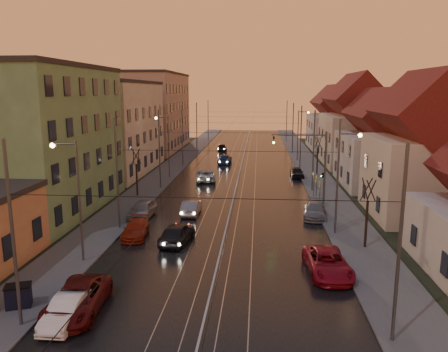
% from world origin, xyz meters
% --- Properties ---
extents(ground, '(160.00, 160.00, 0.00)m').
position_xyz_m(ground, '(0.00, 0.00, 0.00)').
color(ground, black).
rests_on(ground, ground).
extents(road, '(16.00, 120.00, 0.04)m').
position_xyz_m(road, '(0.00, 40.00, 0.02)').
color(road, black).
rests_on(road, ground).
extents(sidewalk_left, '(4.00, 120.00, 0.15)m').
position_xyz_m(sidewalk_left, '(-10.00, 40.00, 0.07)').
color(sidewalk_left, '#4C4C4C').
rests_on(sidewalk_left, ground).
extents(sidewalk_right, '(4.00, 120.00, 0.15)m').
position_xyz_m(sidewalk_right, '(10.00, 40.00, 0.07)').
color(sidewalk_right, '#4C4C4C').
rests_on(sidewalk_right, ground).
extents(tram_rail_0, '(0.06, 120.00, 0.03)m').
position_xyz_m(tram_rail_0, '(-2.20, 40.00, 0.06)').
color(tram_rail_0, gray).
rests_on(tram_rail_0, road).
extents(tram_rail_1, '(0.06, 120.00, 0.03)m').
position_xyz_m(tram_rail_1, '(-0.77, 40.00, 0.06)').
color(tram_rail_1, gray).
rests_on(tram_rail_1, road).
extents(tram_rail_2, '(0.06, 120.00, 0.03)m').
position_xyz_m(tram_rail_2, '(0.77, 40.00, 0.06)').
color(tram_rail_2, gray).
rests_on(tram_rail_2, road).
extents(tram_rail_3, '(0.06, 120.00, 0.03)m').
position_xyz_m(tram_rail_3, '(2.20, 40.00, 0.06)').
color(tram_rail_3, gray).
rests_on(tram_rail_3, road).
extents(apartment_left_1, '(10.00, 18.00, 13.00)m').
position_xyz_m(apartment_left_1, '(-17.50, 14.00, 6.50)').
color(apartment_left_1, '#5A7E50').
rests_on(apartment_left_1, ground).
extents(apartment_left_2, '(10.00, 20.00, 12.00)m').
position_xyz_m(apartment_left_2, '(-17.50, 34.00, 6.00)').
color(apartment_left_2, '#BAA790').
rests_on(apartment_left_2, ground).
extents(apartment_left_3, '(10.00, 24.00, 14.00)m').
position_xyz_m(apartment_left_3, '(-17.50, 58.00, 7.00)').
color(apartment_left_3, '#A27D68').
rests_on(apartment_left_3, ground).
extents(house_right_1, '(8.67, 10.20, 10.80)m').
position_xyz_m(house_right_1, '(17.00, 15.00, 5.45)').
color(house_right_1, beige).
rests_on(house_right_1, ground).
extents(house_right_2, '(9.18, 12.24, 9.20)m').
position_xyz_m(house_right_2, '(17.00, 28.00, 4.64)').
color(house_right_2, '#BAB6AC').
rests_on(house_right_2, ground).
extents(house_right_3, '(9.18, 14.28, 11.50)m').
position_xyz_m(house_right_3, '(17.00, 43.00, 5.80)').
color(house_right_3, beige).
rests_on(house_right_3, ground).
extents(house_right_4, '(9.18, 16.32, 10.00)m').
position_xyz_m(house_right_4, '(17.00, 61.00, 5.05)').
color(house_right_4, '#BAB6AC').
rests_on(house_right_4, ground).
extents(catenary_pole_l_0, '(0.16, 0.16, 9.00)m').
position_xyz_m(catenary_pole_l_0, '(-8.60, -6.00, 4.50)').
color(catenary_pole_l_0, '#595B60').
rests_on(catenary_pole_l_0, ground).
extents(catenary_pole_r_0, '(0.16, 0.16, 9.00)m').
position_xyz_m(catenary_pole_r_0, '(8.60, -6.00, 4.50)').
color(catenary_pole_r_0, '#595B60').
rests_on(catenary_pole_r_0, ground).
extents(catenary_pole_l_1, '(0.16, 0.16, 9.00)m').
position_xyz_m(catenary_pole_l_1, '(-8.60, 9.00, 4.50)').
color(catenary_pole_l_1, '#595B60').
rests_on(catenary_pole_l_1, ground).
extents(catenary_pole_r_1, '(0.16, 0.16, 9.00)m').
position_xyz_m(catenary_pole_r_1, '(8.60, 9.00, 4.50)').
color(catenary_pole_r_1, '#595B60').
rests_on(catenary_pole_r_1, ground).
extents(catenary_pole_l_2, '(0.16, 0.16, 9.00)m').
position_xyz_m(catenary_pole_l_2, '(-8.60, 24.00, 4.50)').
color(catenary_pole_l_2, '#595B60').
rests_on(catenary_pole_l_2, ground).
extents(catenary_pole_r_2, '(0.16, 0.16, 9.00)m').
position_xyz_m(catenary_pole_r_2, '(8.60, 24.00, 4.50)').
color(catenary_pole_r_2, '#595B60').
rests_on(catenary_pole_r_2, ground).
extents(catenary_pole_l_3, '(0.16, 0.16, 9.00)m').
position_xyz_m(catenary_pole_l_3, '(-8.60, 39.00, 4.50)').
color(catenary_pole_l_3, '#595B60').
rests_on(catenary_pole_l_3, ground).
extents(catenary_pole_r_3, '(0.16, 0.16, 9.00)m').
position_xyz_m(catenary_pole_r_3, '(8.60, 39.00, 4.50)').
color(catenary_pole_r_3, '#595B60').
rests_on(catenary_pole_r_3, ground).
extents(catenary_pole_l_4, '(0.16, 0.16, 9.00)m').
position_xyz_m(catenary_pole_l_4, '(-8.60, 54.00, 4.50)').
color(catenary_pole_l_4, '#595B60').
rests_on(catenary_pole_l_4, ground).
extents(catenary_pole_r_4, '(0.16, 0.16, 9.00)m').
position_xyz_m(catenary_pole_r_4, '(8.60, 54.00, 4.50)').
color(catenary_pole_r_4, '#595B60').
rests_on(catenary_pole_r_4, ground).
extents(catenary_pole_l_5, '(0.16, 0.16, 9.00)m').
position_xyz_m(catenary_pole_l_5, '(-8.60, 72.00, 4.50)').
color(catenary_pole_l_5, '#595B60').
rests_on(catenary_pole_l_5, ground).
extents(catenary_pole_r_5, '(0.16, 0.16, 9.00)m').
position_xyz_m(catenary_pole_r_5, '(8.60, 72.00, 4.50)').
color(catenary_pole_r_5, '#595B60').
rests_on(catenary_pole_r_5, ground).
extents(street_lamp_0, '(1.75, 0.32, 8.00)m').
position_xyz_m(street_lamp_0, '(-9.10, 2.00, 4.89)').
color(street_lamp_0, '#595B60').
rests_on(street_lamp_0, ground).
extents(street_lamp_1, '(1.75, 0.32, 8.00)m').
position_xyz_m(street_lamp_1, '(9.10, 10.00, 4.89)').
color(street_lamp_1, '#595B60').
rests_on(street_lamp_1, ground).
extents(street_lamp_2, '(1.75, 0.32, 8.00)m').
position_xyz_m(street_lamp_2, '(-9.10, 30.00, 4.89)').
color(street_lamp_2, '#595B60').
rests_on(street_lamp_2, ground).
extents(street_lamp_3, '(1.75, 0.32, 8.00)m').
position_xyz_m(street_lamp_3, '(9.10, 46.00, 4.89)').
color(street_lamp_3, '#595B60').
rests_on(street_lamp_3, ground).
extents(traffic_light_mast, '(5.30, 0.32, 7.20)m').
position_xyz_m(traffic_light_mast, '(7.99, 18.00, 4.60)').
color(traffic_light_mast, '#595B60').
rests_on(traffic_light_mast, ground).
extents(bare_tree_0, '(1.09, 1.09, 5.11)m').
position_xyz_m(bare_tree_0, '(-10.20, 20.00, 2.49)').
color(bare_tree_0, black).
rests_on(bare_tree_0, ground).
extents(bare_tree_1, '(1.09, 1.09, 5.11)m').
position_xyz_m(bare_tree_1, '(10.20, 6.00, 2.49)').
color(bare_tree_1, black).
rests_on(bare_tree_1, ground).
extents(bare_tree_2, '(1.09, 1.09, 5.11)m').
position_xyz_m(bare_tree_2, '(10.40, 34.00, 2.49)').
color(bare_tree_2, black).
rests_on(bare_tree_2, ground).
extents(driving_car_0, '(2.38, 4.70, 1.53)m').
position_xyz_m(driving_car_0, '(-3.34, 6.17, 0.77)').
color(driving_car_0, black).
rests_on(driving_car_0, ground).
extents(driving_car_1, '(1.49, 4.10, 1.34)m').
position_xyz_m(driving_car_1, '(-3.44, 13.72, 0.67)').
color(driving_car_1, gray).
rests_on(driving_car_1, ground).
extents(driving_car_2, '(2.97, 5.37, 1.42)m').
position_xyz_m(driving_car_2, '(-3.95, 28.91, 0.71)').
color(driving_car_2, '#BBBBBB').
rests_on(driving_car_2, ground).
extents(driving_car_3, '(2.06, 4.97, 1.44)m').
position_xyz_m(driving_car_3, '(-2.62, 42.01, 0.72)').
color(driving_car_3, navy).
rests_on(driving_car_3, ground).
extents(driving_car_4, '(2.20, 4.33, 1.41)m').
position_xyz_m(driving_car_4, '(-4.21, 56.27, 0.71)').
color(driving_car_4, black).
rests_on(driving_car_4, ground).
extents(parked_left_0, '(1.37, 3.93, 1.29)m').
position_xyz_m(parked_left_0, '(-6.58, -5.37, 0.65)').
color(parked_left_0, white).
rests_on(parked_left_0, ground).
extents(parked_left_1, '(2.74, 5.40, 1.46)m').
position_xyz_m(parked_left_1, '(-6.47, -4.46, 0.73)').
color(parked_left_1, '#5B0F10').
rests_on(parked_left_1, ground).
extents(parked_left_2, '(2.17, 4.41, 1.23)m').
position_xyz_m(parked_left_2, '(-6.79, 7.28, 0.62)').
color(parked_left_2, '#9D240F').
rests_on(parked_left_2, ground).
extents(parked_left_3, '(1.99, 4.54, 1.52)m').
position_xyz_m(parked_left_3, '(-7.60, 12.34, 0.76)').
color(parked_left_3, '#9B9CA1').
rests_on(parked_left_3, ground).
extents(parked_right_0, '(2.77, 5.38, 1.45)m').
position_xyz_m(parked_right_0, '(6.85, 1.34, 0.72)').
color(parked_right_0, maroon).
rests_on(parked_right_0, ground).
extents(parked_right_1, '(2.46, 4.78, 1.33)m').
position_xyz_m(parked_right_1, '(7.60, 13.66, 0.66)').
color(parked_right_1, gray).
rests_on(parked_right_1, ground).
extents(parked_right_2, '(1.73, 3.93, 1.31)m').
position_xyz_m(parked_right_2, '(7.57, 31.98, 0.66)').
color(parked_right_2, black).
rests_on(parked_right_2, ground).
extents(dumpster, '(1.41, 1.18, 1.10)m').
position_xyz_m(dumpster, '(-9.61, -4.35, 0.70)').
color(dumpster, black).
rests_on(dumpster, sidewalk_left).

